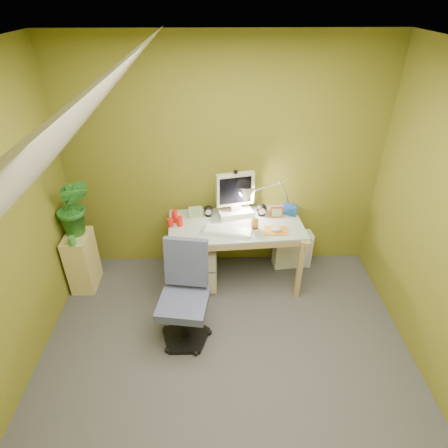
{
  "coord_description": "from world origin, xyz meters",
  "views": [
    {
      "loc": [
        -0.07,
        -1.88,
        2.7
      ],
      "look_at": [
        0.0,
        1.0,
        0.85
      ],
      "focal_mm": 30.0,
      "sensor_mm": 36.0,
      "label": 1
    }
  ],
  "objects_px": {
    "potted_plant": "(73,207)",
    "side_ledge": "(82,261)",
    "desk": "(235,252)",
    "task_chair": "(183,304)",
    "monitor": "(235,192)",
    "desk_lamp": "(281,189)",
    "radiator": "(292,249)"
  },
  "relations": [
    {
      "from": "desk",
      "to": "radiator",
      "type": "relative_size",
      "value": 3.2
    },
    {
      "from": "monitor",
      "to": "side_ledge",
      "type": "xyz_separation_m",
      "value": [
        -1.57,
        -0.24,
        -0.65
      ]
    },
    {
      "from": "desk_lamp",
      "to": "task_chair",
      "type": "distance_m",
      "value": 1.47
    },
    {
      "from": "monitor",
      "to": "potted_plant",
      "type": "distance_m",
      "value": 1.56
    },
    {
      "from": "task_chair",
      "to": "potted_plant",
      "type": "bearing_deg",
      "value": 151.41
    },
    {
      "from": "desk_lamp",
      "to": "radiator",
      "type": "distance_m",
      "value": 0.81
    },
    {
      "from": "task_chair",
      "to": "desk",
      "type": "bearing_deg",
      "value": 67.63
    },
    {
      "from": "desk",
      "to": "monitor",
      "type": "bearing_deg",
      "value": 85.66
    },
    {
      "from": "desk_lamp",
      "to": "radiator",
      "type": "height_order",
      "value": "desk_lamp"
    },
    {
      "from": "monitor",
      "to": "radiator",
      "type": "xyz_separation_m",
      "value": [
        0.65,
        0.05,
        -0.76
      ]
    },
    {
      "from": "task_chair",
      "to": "desk_lamp",
      "type": "bearing_deg",
      "value": 55.08
    },
    {
      "from": "monitor",
      "to": "radiator",
      "type": "bearing_deg",
      "value": -8.47
    },
    {
      "from": "monitor",
      "to": "side_ledge",
      "type": "bearing_deg",
      "value": 175.76
    },
    {
      "from": "desk_lamp",
      "to": "potted_plant",
      "type": "xyz_separation_m",
      "value": [
        -2.0,
        -0.19,
        -0.06
      ]
    },
    {
      "from": "side_ledge",
      "to": "task_chair",
      "type": "xyz_separation_m",
      "value": [
        1.09,
        -0.75,
        0.11
      ]
    },
    {
      "from": "task_chair",
      "to": "radiator",
      "type": "distance_m",
      "value": 1.55
    },
    {
      "from": "desk_lamp",
      "to": "potted_plant",
      "type": "relative_size",
      "value": 0.94
    },
    {
      "from": "task_chair",
      "to": "side_ledge",
      "type": "bearing_deg",
      "value": 153.8
    },
    {
      "from": "side_ledge",
      "to": "potted_plant",
      "type": "relative_size",
      "value": 1.04
    },
    {
      "from": "desk",
      "to": "desk_lamp",
      "type": "xyz_separation_m",
      "value": [
        0.45,
        0.18,
        0.63
      ]
    },
    {
      "from": "desk",
      "to": "potted_plant",
      "type": "relative_size",
      "value": 2.19
    },
    {
      "from": "side_ledge",
      "to": "radiator",
      "type": "height_order",
      "value": "side_ledge"
    },
    {
      "from": "task_chair",
      "to": "radiator",
      "type": "bearing_deg",
      "value": 50.83
    },
    {
      "from": "monitor",
      "to": "task_chair",
      "type": "relative_size",
      "value": 0.61
    },
    {
      "from": "task_chair",
      "to": "radiator",
      "type": "height_order",
      "value": "task_chair"
    },
    {
      "from": "side_ledge",
      "to": "radiator",
      "type": "relative_size",
      "value": 1.52
    },
    {
      "from": "desk",
      "to": "task_chair",
      "type": "xyz_separation_m",
      "value": [
        -0.48,
        -0.81,
        0.07
      ]
    },
    {
      "from": "potted_plant",
      "to": "task_chair",
      "type": "relative_size",
      "value": 0.72
    },
    {
      "from": "potted_plant",
      "to": "side_ledge",
      "type": "bearing_deg",
      "value": -116.99
    },
    {
      "from": "monitor",
      "to": "radiator",
      "type": "distance_m",
      "value": 1.0
    },
    {
      "from": "potted_plant",
      "to": "radiator",
      "type": "distance_m",
      "value": 2.33
    },
    {
      "from": "desk_lamp",
      "to": "task_chair",
      "type": "bearing_deg",
      "value": -144.99
    }
  ]
}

